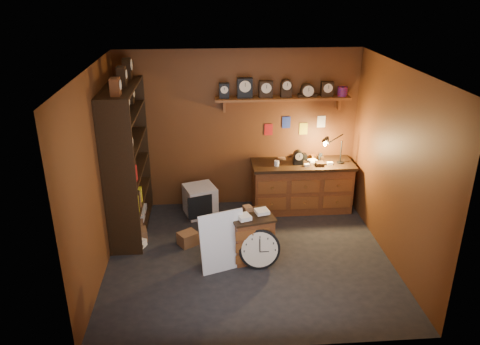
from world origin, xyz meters
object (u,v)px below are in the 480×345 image
(big_round_clock, at_px, (259,249))
(low_cabinet, at_px, (251,234))
(workbench, at_px, (302,183))
(shelving_unit, at_px, (125,155))

(big_round_clock, bearing_deg, low_cabinet, 109.62)
(workbench, height_order, big_round_clock, workbench)
(shelving_unit, bearing_deg, workbench, 9.87)
(low_cabinet, bearing_deg, big_round_clock, -83.79)
(low_cabinet, xyz_separation_m, big_round_clock, (0.09, -0.26, -0.09))
(low_cabinet, distance_m, big_round_clock, 0.29)
(workbench, relative_size, low_cabinet, 2.25)
(low_cabinet, relative_size, big_round_clock, 1.33)
(shelving_unit, distance_m, big_round_clock, 2.48)
(shelving_unit, relative_size, workbench, 1.50)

